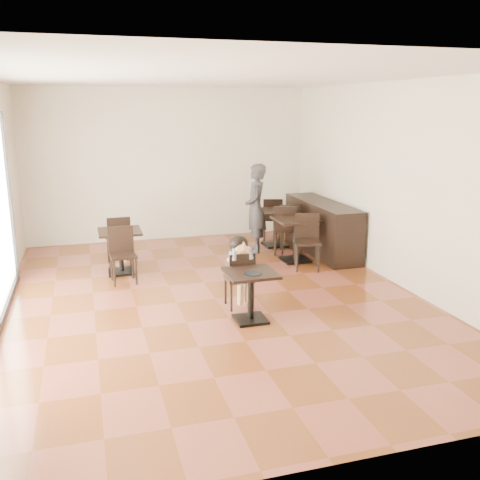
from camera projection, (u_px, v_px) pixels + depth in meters
name	position (u px, v px, depth m)	size (l,w,h in m)	color
floor	(215.00, 299.00, 8.02)	(6.00, 8.00, 0.01)	brown
ceiling	(213.00, 76.00, 7.24)	(6.00, 8.00, 0.01)	white
wall_back	(170.00, 165.00, 11.35)	(6.00, 0.01, 3.20)	beige
wall_front	(343.00, 276.00, 3.91)	(6.00, 0.01, 3.20)	beige
wall_right	(398.00, 185.00, 8.45)	(0.01, 8.00, 3.20)	beige
child_table	(251.00, 296.00, 7.12)	(0.65, 0.65, 0.69)	black
child_chair	(239.00, 279.00, 7.61)	(0.37, 0.37, 0.83)	black
child	(239.00, 272.00, 7.58)	(0.37, 0.52, 1.04)	gray
plate	(253.00, 273.00, 6.94)	(0.23, 0.23, 0.01)	black
pizza_slice	(243.00, 249.00, 7.32)	(0.24, 0.19, 0.06)	#E9DA85
adult_patron	(256.00, 208.00, 10.44)	(0.63, 0.41, 1.73)	#36363B
cafe_table_mid	(295.00, 240.00, 9.89)	(0.76, 0.76, 0.81)	black
cafe_table_left	(121.00, 252.00, 9.18)	(0.71, 0.71, 0.75)	black
cafe_table_back	(275.00, 228.00, 10.99)	(0.72, 0.72, 0.76)	black
chair_mid_a	(285.00, 229.00, 10.39)	(0.44, 0.44, 0.97)	black
chair_mid_b	(307.00, 243.00, 9.36)	(0.44, 0.44, 0.97)	black
chair_left_a	(118.00, 240.00, 9.67)	(0.41, 0.41, 0.91)	black
chair_left_b	(123.00, 256.00, 8.65)	(0.41, 0.41, 0.91)	black
chair_back_a	(272.00, 219.00, 11.51)	(0.41, 0.41, 0.91)	black
chair_back_b	(291.00, 230.00, 10.49)	(0.41, 0.41, 0.91)	black
service_counter	(322.00, 227.00, 10.48)	(0.60, 2.40, 1.00)	black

